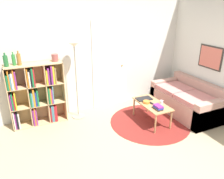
{
  "coord_description": "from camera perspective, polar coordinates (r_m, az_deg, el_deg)",
  "views": [
    {
      "loc": [
        -1.73,
        -2.19,
        2.38
      ],
      "look_at": [
        -0.13,
        1.29,
        0.85
      ],
      "focal_mm": 35.0,
      "sensor_mm": 36.0,
      "label": 1
    }
  ],
  "objects": [
    {
      "name": "cup",
      "position": [
        4.62,
        12.79,
        -3.27
      ],
      "size": [
        0.07,
        0.07,
        0.08
      ],
      "color": "white",
      "rests_on": "coffee_table"
    },
    {
      "name": "remote",
      "position": [
        4.63,
        9.84,
        -3.36
      ],
      "size": [
        0.08,
        0.18,
        0.02
      ],
      "color": "black",
      "rests_on": "coffee_table"
    },
    {
      "name": "laptop",
      "position": [
        4.79,
        8.36,
        -2.38
      ],
      "size": [
        0.34,
        0.23,
        0.02
      ],
      "color": "black",
      "rests_on": "coffee_table"
    },
    {
      "name": "wall_back",
      "position": [
        5.0,
        -3.68,
        9.12
      ],
      "size": [
        7.3,
        0.11,
        2.6
      ],
      "color": "silver",
      "rests_on": "ground_plane"
    },
    {
      "name": "coffee_table",
      "position": [
        4.65,
        10.38,
        -4.13
      ],
      "size": [
        0.45,
        0.9,
        0.43
      ],
      "color": "#AD7F51",
      "rests_on": "ground_plane"
    },
    {
      "name": "ground_plane",
      "position": [
        3.67,
        11.0,
        -19.17
      ],
      "size": [
        14.0,
        14.0,
        0.0
      ],
      "primitive_type": "plane",
      "color": "tan"
    },
    {
      "name": "wall_right",
      "position": [
        5.27,
        24.31,
        8.02
      ],
      "size": [
        0.08,
        5.35,
        2.6
      ],
      "color": "silver",
      "rests_on": "ground_plane"
    },
    {
      "name": "bottle_middle",
      "position": [
        4.48,
        -24.3,
        7.08
      ],
      "size": [
        0.06,
        0.06,
        0.25
      ],
      "color": "#2D8438",
      "rests_on": "bookshelf"
    },
    {
      "name": "rug",
      "position": [
        4.79,
        9.78,
        -8.33
      ],
      "size": [
        1.68,
        1.68,
        0.01
      ],
      "color": "maroon",
      "rests_on": "ground_plane"
    },
    {
      "name": "bookshelf",
      "position": [
        4.69,
        -19.32,
        -1.1
      ],
      "size": [
        1.09,
        0.34,
        1.28
      ],
      "color": "tan",
      "rests_on": "ground_plane"
    },
    {
      "name": "bottle_right",
      "position": [
        4.45,
        -23.15,
        7.27
      ],
      "size": [
        0.08,
        0.08,
        0.27
      ],
      "color": "olive",
      "rests_on": "bookshelf"
    },
    {
      "name": "vase_on_shelf",
      "position": [
        4.53,
        -14.68,
        8.02
      ],
      "size": [
        0.13,
        0.13,
        0.15
      ],
      "color": "#934C47",
      "rests_on": "bookshelf"
    },
    {
      "name": "floor_lamp",
      "position": [
        4.53,
        -9.64,
        7.46
      ],
      "size": [
        0.29,
        0.29,
        1.66
      ],
      "color": "gray",
      "rests_on": "ground_plane"
    },
    {
      "name": "bottle_left",
      "position": [
        4.44,
        -26.03,
        6.72
      ],
      "size": [
        0.08,
        0.08,
        0.26
      ],
      "color": "#236633",
      "rests_on": "bookshelf"
    },
    {
      "name": "book_stack_on_table",
      "position": [
        4.38,
        11.93,
        -4.57
      ],
      "size": [
        0.13,
        0.21,
        0.08
      ],
      "color": "black",
      "rests_on": "coffee_table"
    },
    {
      "name": "couch",
      "position": [
        5.31,
        19.19,
        -2.8
      ],
      "size": [
        0.86,
        1.61,
        0.73
      ],
      "color": "tan",
      "rests_on": "ground_plane"
    },
    {
      "name": "bowl",
      "position": [
        4.61,
        8.98,
        -3.25
      ],
      "size": [
        0.14,
        0.14,
        0.05
      ],
      "color": "orange",
      "rests_on": "coffee_table"
    }
  ]
}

